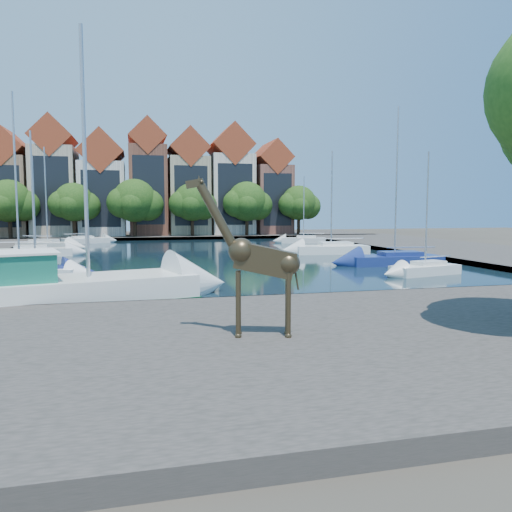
{
  "coord_description": "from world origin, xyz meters",
  "views": [
    {
      "loc": [
        -6.11,
        -21.07,
        4.27
      ],
      "look_at": [
        -1.45,
        -2.0,
        2.43
      ],
      "focal_mm": 35.0,
      "sensor_mm": 36.0,
      "label": 1
    }
  ],
  "objects_px": {
    "motorsailer": "(44,285)",
    "giraffe_statue": "(256,259)",
    "sailboat_left_a": "(36,270)",
    "sailboat_right_a": "(425,267)"
  },
  "relations": [
    {
      "from": "motorsailer",
      "to": "giraffe_statue",
      "type": "bearing_deg",
      "value": -50.06
    },
    {
      "from": "motorsailer",
      "to": "sailboat_left_a",
      "type": "height_order",
      "value": "motorsailer"
    },
    {
      "from": "giraffe_statue",
      "to": "motorsailer",
      "type": "xyz_separation_m",
      "value": [
        -7.32,
        8.75,
        -1.79
      ]
    },
    {
      "from": "motorsailer",
      "to": "sailboat_right_a",
      "type": "bearing_deg",
      "value": 13.64
    },
    {
      "from": "motorsailer",
      "to": "sailboat_right_a",
      "type": "xyz_separation_m",
      "value": [
        21.96,
        5.33,
        -0.45
      ]
    },
    {
      "from": "sailboat_left_a",
      "to": "sailboat_right_a",
      "type": "height_order",
      "value": "sailboat_left_a"
    },
    {
      "from": "giraffe_statue",
      "to": "sailboat_left_a",
      "type": "height_order",
      "value": "sailboat_left_a"
    },
    {
      "from": "motorsailer",
      "to": "sailboat_left_a",
      "type": "xyz_separation_m",
      "value": [
        -2.04,
        9.5,
        -0.42
      ]
    },
    {
      "from": "giraffe_statue",
      "to": "sailboat_right_a",
      "type": "xyz_separation_m",
      "value": [
        14.63,
        14.07,
        -2.24
      ]
    },
    {
      "from": "giraffe_statue",
      "to": "sailboat_left_a",
      "type": "xyz_separation_m",
      "value": [
        -9.37,
        18.24,
        -2.21
      ]
    }
  ]
}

